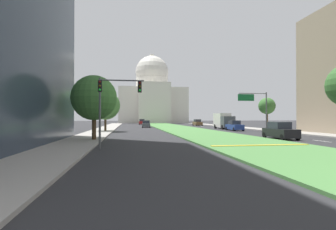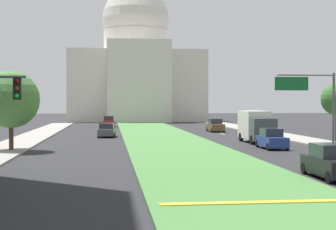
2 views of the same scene
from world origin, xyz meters
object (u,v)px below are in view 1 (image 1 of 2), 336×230
box_truck_delivery (223,121)px  street_tree_left_mid (105,105)px  overhead_guide_sign (256,104)px  sedan_far_horizon (197,123)px  sedan_lead_stopped (280,131)px  sedan_midblock (234,126)px  traffic_light_near_left (112,97)px  street_tree_right_mid (267,106)px  sedan_distant (146,124)px  capitol_building (152,96)px  sedan_very_far (142,122)px  street_tree_left_near (94,98)px

box_truck_delivery → street_tree_left_mid: bearing=-162.9°
overhead_guide_sign → sedan_far_horizon: bearing=93.6°
sedan_lead_stopped → sedan_midblock: (2.34, 17.56, -0.02)m
overhead_guide_sign → box_truck_delivery: bearing=99.5°
traffic_light_near_left → street_tree_left_mid: size_ratio=0.78×
street_tree_right_mid → sedan_distant: (-20.04, 18.24, -3.54)m
capitol_building → street_tree_left_mid: capitol_building is taller
sedan_very_far → sedan_distant: bearing=-90.4°
capitol_building → overhead_guide_sign: 76.28m
overhead_guide_sign → street_tree_left_near: size_ratio=1.00×
overhead_guide_sign → street_tree_left_near: (-24.16, -13.58, -0.37)m
sedan_midblock → sedan_far_horizon: 26.65m
sedan_lead_stopped → box_truck_delivery: bearing=83.1°
sedan_distant → sedan_far_horizon: sedan_far_horizon is taller
street_tree_left_mid → sedan_far_horizon: size_ratio=1.45×
street_tree_left_near → street_tree_left_mid: size_ratio=0.97×
sedan_distant → sedan_far_horizon: bearing=32.4°
street_tree_left_near → sedan_midblock: size_ratio=1.50×
traffic_light_near_left → sedan_distant: bearing=82.8°
street_tree_right_mid → box_truck_delivery: bearing=121.6°
capitol_building → street_tree_right_mid: 74.59m
traffic_light_near_left → street_tree_left_near: street_tree_left_near is taller
street_tree_left_near → street_tree_right_mid: bearing=30.1°
street_tree_left_mid → sedan_lead_stopped: street_tree_left_mid is taller
overhead_guide_sign → street_tree_left_mid: (-24.59, 3.27, -0.31)m
street_tree_left_near → sedan_distant: bearing=77.9°
sedan_far_horizon → box_truck_delivery: box_truck_delivery is taller
street_tree_right_mid → sedan_distant: bearing=137.7°
capitol_building → street_tree_left_near: (-13.56, -88.78, -7.54)m
sedan_lead_stopped → overhead_guide_sign: bearing=71.8°
capitol_building → sedan_very_far: (-6.05, -30.04, -10.94)m
street_tree_left_mid → sedan_midblock: bearing=0.2°
traffic_light_near_left → sedan_very_far: 66.01m
street_tree_left_near → sedan_far_horizon: 49.06m
overhead_guide_sign → sedan_very_far: 48.27m
traffic_light_near_left → sedan_very_far: bearing=85.4°
capitol_building → sedan_distant: capitol_building is taller
box_truck_delivery → sedan_very_far: bearing=113.2°
sedan_distant → sedan_very_far: 24.64m
sedan_far_horizon → box_truck_delivery: 19.69m
sedan_lead_stopped → sedan_very_far: size_ratio=1.08×
sedan_midblock → sedan_very_far: size_ratio=1.05×
capitol_building → sedan_distant: 56.13m
street_tree_left_near → sedan_midblock: 27.83m
sedan_distant → traffic_light_near_left: bearing=-97.2°
traffic_light_near_left → overhead_guide_sign: overhead_guide_sign is taller
capitol_building → street_tree_left_mid: size_ratio=4.62×
sedan_lead_stopped → sedan_midblock: 17.72m
sedan_midblock → street_tree_right_mid: bearing=-10.9°
overhead_guide_sign → sedan_midblock: size_ratio=1.50×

